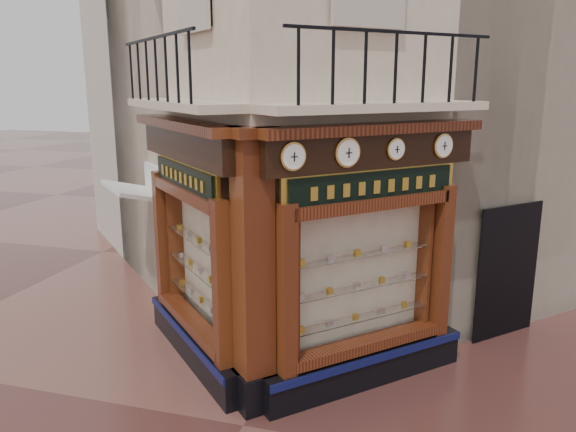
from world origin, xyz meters
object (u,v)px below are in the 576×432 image
(awning, at_px, (143,312))
(signboard_right, at_px, (374,186))
(signboard_left, at_px, (185,177))
(clock_a, at_px, (293,156))
(corner_pilaster, at_px, (253,277))
(clock_c, at_px, (396,149))
(clock_b, at_px, (347,153))
(clock_d, at_px, (443,146))

(awning, relative_size, signboard_right, 0.76)
(awning, bearing_deg, signboard_right, -153.43)
(signboard_left, bearing_deg, clock_a, -162.43)
(corner_pilaster, distance_m, clock_c, 2.66)
(corner_pilaster, relative_size, signboard_right, 1.85)
(clock_c, xyz_separation_m, signboard_left, (-3.19, -0.11, -0.52))
(clock_a, relative_size, clock_c, 1.18)
(corner_pilaster, bearing_deg, awning, 96.82)
(corner_pilaster, relative_size, awning, 2.43)
(clock_a, xyz_separation_m, clock_c, (1.17, 1.17, 0.00))
(corner_pilaster, bearing_deg, clock_b, -19.54)
(clock_b, relative_size, clock_c, 1.29)
(clock_c, relative_size, clock_d, 0.85)
(clock_a, bearing_deg, clock_b, 0.00)
(awning, relative_size, signboard_left, 0.84)
(clock_d, distance_m, awning, 6.78)
(clock_d, height_order, awning, clock_d)
(corner_pilaster, relative_size, signboard_left, 2.05)
(clock_b, xyz_separation_m, clock_d, (1.21, 1.21, 0.00))
(clock_d, xyz_separation_m, signboard_right, (-0.90, -0.74, -0.52))
(awning, distance_m, signboard_left, 3.94)
(clock_c, distance_m, awning, 6.38)
(clock_b, distance_m, signboard_left, 2.71)
(clock_b, relative_size, signboard_left, 0.20)
(signboard_left, bearing_deg, clock_c, -132.95)
(corner_pilaster, height_order, signboard_right, corner_pilaster)
(signboard_right, bearing_deg, corner_pilaster, 169.75)
(corner_pilaster, xyz_separation_m, clock_b, (1.15, 0.55, 1.67))
(corner_pilaster, height_order, clock_c, corner_pilaster)
(signboard_right, bearing_deg, clock_d, -5.43)
(clock_b, bearing_deg, corner_pilaster, 160.46)
(awning, height_order, signboard_right, signboard_right)
(clock_b, relative_size, clock_d, 1.10)
(clock_b, bearing_deg, signboard_left, 124.92)
(clock_a, bearing_deg, signboard_right, 4.59)
(clock_c, height_order, awning, clock_c)
(clock_c, distance_m, signboard_left, 3.24)
(clock_a, distance_m, clock_b, 0.83)
(corner_pilaster, relative_size, clock_a, 10.89)
(awning, bearing_deg, signboard_left, -175.68)
(signboard_left, xyz_separation_m, signboard_right, (2.92, 0.00, -0.00))
(signboard_right, bearing_deg, signboard_left, 135.00)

